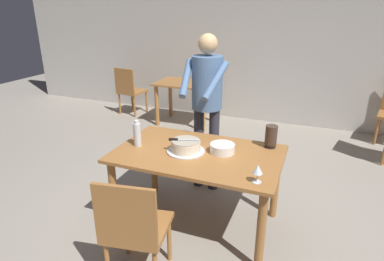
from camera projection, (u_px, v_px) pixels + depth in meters
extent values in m
plane|color=gray|center=(197.00, 222.00, 3.18)|extent=(14.00, 14.00, 0.00)
cube|color=#BCB7AD|center=(266.00, 44.00, 5.56)|extent=(10.00, 0.12, 2.70)
cube|color=#9E6633|center=(198.00, 154.00, 2.92)|extent=(1.47, 0.92, 0.03)
cylinder|color=#9E6633|center=(114.00, 197.00, 2.95)|extent=(0.07, 0.07, 0.72)
cylinder|color=#9E6633|center=(261.00, 232.00, 2.49)|extent=(0.07, 0.07, 0.72)
cylinder|color=#9E6633|center=(154.00, 162.00, 3.62)|extent=(0.07, 0.07, 0.72)
cylinder|color=#9E6633|center=(276.00, 184.00, 3.16)|extent=(0.07, 0.07, 0.72)
cylinder|color=silver|center=(186.00, 151.00, 2.93)|extent=(0.34, 0.34, 0.01)
cylinder|color=beige|center=(186.00, 146.00, 2.91)|extent=(0.26, 0.26, 0.09)
cylinder|color=#A49984|center=(186.00, 141.00, 2.89)|extent=(0.25, 0.25, 0.01)
cube|color=silver|center=(188.00, 140.00, 2.89)|extent=(0.20, 0.08, 0.00)
cube|color=black|center=(173.00, 139.00, 2.89)|extent=(0.08, 0.05, 0.02)
cylinder|color=white|center=(222.00, 152.00, 2.91)|extent=(0.22, 0.22, 0.01)
cylinder|color=white|center=(222.00, 151.00, 2.91)|extent=(0.22, 0.22, 0.01)
cylinder|color=white|center=(222.00, 150.00, 2.91)|extent=(0.22, 0.22, 0.01)
cylinder|color=white|center=(222.00, 149.00, 2.90)|extent=(0.22, 0.22, 0.01)
cylinder|color=white|center=(222.00, 148.00, 2.90)|extent=(0.22, 0.22, 0.01)
cylinder|color=white|center=(222.00, 147.00, 2.90)|extent=(0.22, 0.22, 0.01)
cylinder|color=white|center=(222.00, 146.00, 2.89)|extent=(0.22, 0.22, 0.01)
cylinder|color=white|center=(222.00, 145.00, 2.89)|extent=(0.22, 0.22, 0.01)
cylinder|color=silver|center=(257.00, 182.00, 2.43)|extent=(0.07, 0.07, 0.00)
cylinder|color=silver|center=(257.00, 177.00, 2.41)|extent=(0.01, 0.01, 0.07)
cone|color=silver|center=(258.00, 169.00, 2.39)|extent=(0.08, 0.08, 0.07)
cylinder|color=silver|center=(137.00, 135.00, 3.02)|extent=(0.07, 0.07, 0.22)
cylinder|color=silver|center=(136.00, 122.00, 2.97)|extent=(0.04, 0.04, 0.03)
cylinder|color=black|center=(270.00, 146.00, 3.02)|extent=(0.10, 0.10, 0.03)
cylinder|color=#3F2D23|center=(271.00, 135.00, 2.98)|extent=(0.11, 0.11, 0.18)
cylinder|color=#2D2D38|center=(214.00, 150.00, 3.62)|extent=(0.11, 0.11, 0.95)
cylinder|color=#2D2D38|center=(199.00, 147.00, 3.69)|extent=(0.11, 0.11, 0.95)
cylinder|color=#4C6B93|center=(207.00, 83.00, 3.39)|extent=(0.32, 0.32, 0.55)
sphere|color=tan|center=(208.00, 44.00, 3.24)|extent=(0.20, 0.20, 0.20)
cylinder|color=#4C6B93|center=(216.00, 81.00, 3.15)|extent=(0.17, 0.42, 0.34)
cylinder|color=#4C6B93|center=(186.00, 78.00, 3.26)|extent=(0.14, 0.42, 0.34)
cube|color=#9E6633|center=(138.00, 227.00, 2.44)|extent=(0.51, 0.51, 0.04)
cylinder|color=#9E6633|center=(127.00, 233.00, 2.72)|extent=(0.04, 0.04, 0.41)
cylinder|color=#9E6633|center=(169.00, 239.00, 2.65)|extent=(0.04, 0.04, 0.41)
cube|color=#9E6633|center=(125.00, 216.00, 2.16)|extent=(0.44, 0.10, 0.45)
cube|color=#9E6633|center=(186.00, 83.00, 5.60)|extent=(1.00, 0.70, 0.03)
cylinder|color=#9E6633|center=(157.00, 106.00, 5.64)|extent=(0.07, 0.07, 0.71)
cylinder|color=#9E6633|center=(203.00, 111.00, 5.34)|extent=(0.07, 0.07, 0.71)
cylinder|color=#9E6633|center=(170.00, 98.00, 6.11)|extent=(0.07, 0.07, 0.71)
cylinder|color=#9E6633|center=(214.00, 102.00, 5.82)|extent=(0.07, 0.07, 0.71)
cube|color=#9E6633|center=(132.00, 92.00, 6.25)|extent=(0.50, 0.50, 0.04)
cylinder|color=#9E6633|center=(132.00, 99.00, 6.57)|extent=(0.04, 0.04, 0.41)
cylinder|color=#9E6633|center=(147.00, 102.00, 6.40)|extent=(0.04, 0.04, 0.41)
cylinder|color=#9E6633|center=(120.00, 104.00, 6.27)|extent=(0.04, 0.04, 0.41)
cylinder|color=#9E6633|center=(134.00, 107.00, 6.10)|extent=(0.04, 0.04, 0.41)
cube|color=#9E6633|center=(124.00, 81.00, 6.00)|extent=(0.44, 0.10, 0.45)
cylinder|color=#9E6633|center=(376.00, 132.00, 4.89)|extent=(0.04, 0.04, 0.41)
cylinder|color=#9E6633|center=(379.00, 125.00, 5.17)|extent=(0.04, 0.04, 0.41)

